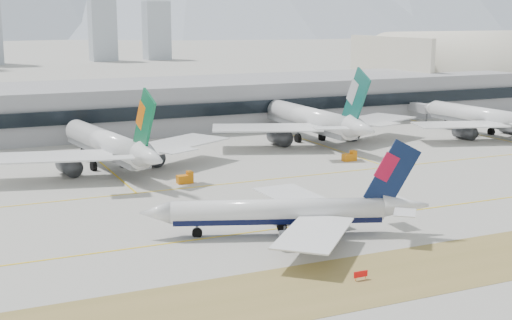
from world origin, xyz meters
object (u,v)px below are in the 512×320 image
widebody_china_air (486,118)px  terminal (144,106)px  taxiing_airliner (288,212)px  widebody_eva (109,146)px  widebody_cathay (312,121)px  hangar (472,99)px

widebody_china_air → terminal: 108.86m
taxiing_airliner → widebody_eva: size_ratio=0.78×
widebody_cathay → widebody_china_air: 55.39m
terminal → taxiing_airliner: bearing=-94.4°
widebody_china_air → hangar: bearing=-42.5°
widebody_china_air → hangar: hangar is taller
widebody_cathay → hangar: bearing=-61.0°
hangar → taxiing_airliner: bearing=-138.7°
widebody_eva → widebody_cathay: bearing=-86.0°
widebody_cathay → hangar: (116.71, 65.81, -6.20)m
taxiing_airliner → widebody_china_air: (101.22, 65.10, 1.48)m
widebody_cathay → terminal: bearing=39.3°
widebody_cathay → terminal: (-37.85, 45.65, 1.16)m
widebody_cathay → widebody_eva: bearing=101.8°
taxiing_airliner → hangar: bearing=-118.2°
widebody_cathay → widebody_china_air: (53.83, -13.02, -0.85)m
taxiing_airliner → widebody_china_air: bearing=-126.7°
widebody_china_air → hangar: 100.98m
hangar → terminal: bearing=-172.6°
terminal → hangar: bearing=7.4°
widebody_eva → widebody_cathay: 64.49m
taxiing_airliner → widebody_cathay: widebody_cathay is taller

